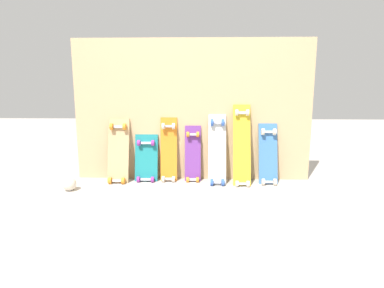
% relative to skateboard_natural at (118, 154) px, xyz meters
% --- Properties ---
extents(ground_plane, '(12.00, 12.00, 0.00)m').
position_rel_skateboard_natural_xyz_m(ground_plane, '(0.77, 0.06, -0.29)').
color(ground_plane, '#B2AAA0').
extents(plywood_wall_panel, '(2.47, 0.04, 1.47)m').
position_rel_skateboard_natural_xyz_m(plywood_wall_panel, '(0.77, 0.13, 0.44)').
color(plywood_wall_panel, tan).
rests_on(plywood_wall_panel, ground).
extents(skateboard_natural, '(0.22, 0.25, 0.72)m').
position_rel_skateboard_natural_xyz_m(skateboard_natural, '(0.00, 0.00, 0.00)').
color(skateboard_natural, tan).
rests_on(skateboard_natural, ground).
extents(skateboard_teal, '(0.24, 0.18, 0.55)m').
position_rel_skateboard_natural_xyz_m(skateboard_teal, '(0.28, 0.04, -0.08)').
color(skateboard_teal, '#197A7F').
rests_on(skateboard_teal, ground).
extents(skateboard_orange, '(0.17, 0.16, 0.73)m').
position_rel_skateboard_natural_xyz_m(skateboard_orange, '(0.52, 0.05, 0.01)').
color(skateboard_orange, orange).
rests_on(skateboard_orange, ground).
extents(skateboard_purple, '(0.17, 0.15, 0.65)m').
position_rel_skateboard_natural_xyz_m(skateboard_purple, '(0.78, 0.05, -0.04)').
color(skateboard_purple, '#6B338C').
rests_on(skateboard_purple, ground).
extents(skateboard_white, '(0.18, 0.27, 0.76)m').
position_rel_skateboard_natural_xyz_m(skateboard_white, '(1.03, -0.01, 0.02)').
color(skateboard_white, silver).
rests_on(skateboard_white, ground).
extents(skateboard_yellow, '(0.18, 0.30, 0.87)m').
position_rel_skateboard_natural_xyz_m(skateboard_yellow, '(1.28, -0.03, 0.07)').
color(skateboard_yellow, gold).
rests_on(skateboard_yellow, ground).
extents(skateboard_blue, '(0.19, 0.23, 0.67)m').
position_rel_skateboard_natural_xyz_m(skateboard_blue, '(1.55, 0.01, -0.02)').
color(skateboard_blue, '#386BAD').
rests_on(skateboard_blue, ground).
extents(rubber_ball, '(0.13, 0.13, 0.13)m').
position_rel_skateboard_natural_xyz_m(rubber_ball, '(-0.40, -0.32, -0.23)').
color(rubber_ball, beige).
rests_on(rubber_ball, ground).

